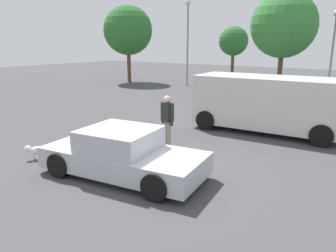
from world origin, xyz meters
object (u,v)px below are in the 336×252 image
at_px(van_white, 268,102).
at_px(pedestrian, 167,116).
at_px(sedan_foreground, 123,154).
at_px(light_post_mid, 188,28).
at_px(dog, 36,150).
at_px(light_post_far, 334,36).

height_order(van_white, pedestrian, van_white).
distance_m(sedan_foreground, light_post_mid, 18.61).
relative_size(dog, light_post_mid, 0.08).
xyz_separation_m(van_white, light_post_mid, (-9.69, 9.96, 3.26)).
bearing_deg(sedan_foreground, light_post_far, 77.12).
height_order(light_post_mid, light_post_far, light_post_mid).
xyz_separation_m(pedestrian, light_post_far, (2.26, 15.99, 2.74)).
bearing_deg(pedestrian, sedan_foreground, 27.62).
distance_m(pedestrian, light_post_mid, 16.02).
bearing_deg(van_white, sedan_foreground, -107.26).
bearing_deg(sedan_foreground, light_post_mid, 108.98).
relative_size(sedan_foreground, van_white, 0.81).
height_order(van_white, light_post_mid, light_post_mid).
bearing_deg(dog, light_post_far, -148.35).
bearing_deg(sedan_foreground, dog, -176.09).
relative_size(dog, light_post_far, 0.10).
bearing_deg(light_post_mid, light_post_far, 13.16).
height_order(dog, light_post_mid, light_post_mid).
height_order(pedestrian, light_post_mid, light_post_mid).
bearing_deg(dog, light_post_mid, -117.57).
height_order(dog, light_post_far, light_post_far).
relative_size(pedestrian, light_post_mid, 0.26).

